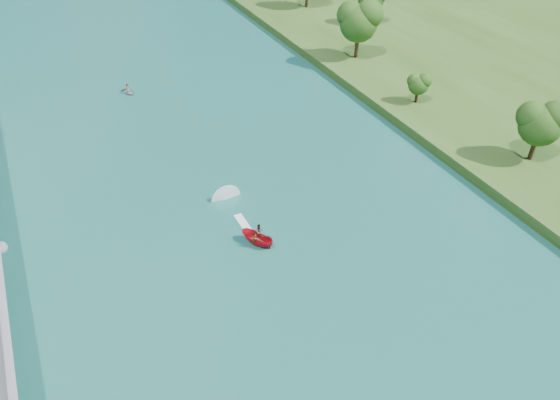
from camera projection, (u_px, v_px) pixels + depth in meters
ground at (310, 315)px, 49.75m from camera, size 260.00×260.00×0.00m
river_water at (228, 197)px, 64.07m from camera, size 55.00×240.00×0.10m
berm_east at (538, 106)px, 81.03m from camera, size 44.00×240.00×1.50m
trees_east at (445, 58)px, 80.93m from camera, size 17.47×140.34×11.51m
motorboat at (250, 229)px, 58.34m from camera, size 3.60×18.78×2.03m
raft at (128, 91)px, 85.73m from camera, size 2.85×3.40×1.56m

